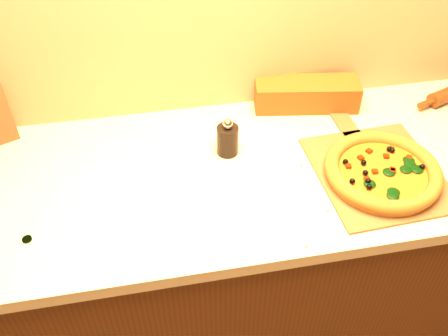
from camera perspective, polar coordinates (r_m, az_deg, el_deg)
cabinet at (r=1.81m, az=0.84°, el=-11.08°), size 2.80×0.65×0.86m
countertop at (r=1.47m, az=1.01°, el=-0.79°), size 2.84×0.68×0.04m
pizza_peel at (r=1.52m, az=16.92°, el=-0.14°), size 0.37×0.53×0.01m
pizza at (r=1.48m, az=17.68°, el=-0.36°), size 0.33×0.33×0.05m
bottle_cap at (r=1.37m, az=-21.59°, el=-7.58°), size 0.03×0.03×0.01m
pepper_grinder at (r=1.48m, az=0.41°, el=3.32°), size 0.07×0.07×0.12m
bread_bag at (r=1.70m, az=9.39°, el=8.32°), size 0.35×0.16×0.09m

